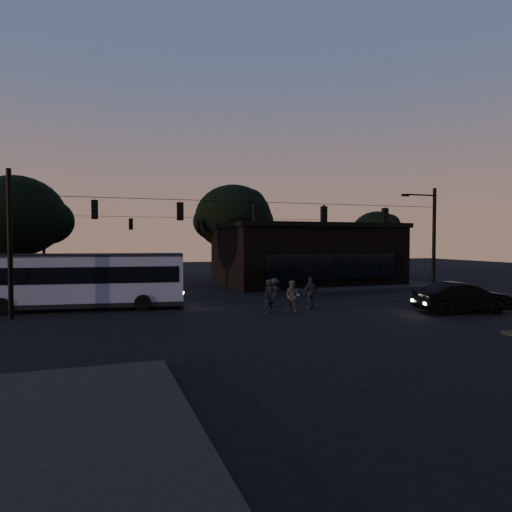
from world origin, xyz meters
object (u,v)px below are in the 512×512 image
object	(u,v)px
building	(305,254)
pedestrian_b	(293,296)
pedestrian_c	(311,293)
bus	(83,278)
pedestrian_d	(274,292)
car	(462,298)
pedestrian_a	(270,297)

from	to	relation	value
building	pedestrian_b	size ratio (longest dim) A/B	8.81
pedestrian_b	pedestrian_c	xyz separation A→B (m)	(1.48, 0.80, 0.04)
bus	pedestrian_b	world-z (taller)	bus
pedestrian_c	pedestrian_d	world-z (taller)	pedestrian_c
building	pedestrian_c	xyz separation A→B (m)	(-6.38, -13.95, -1.80)
pedestrian_c	car	bearing A→B (deg)	137.44
car	pedestrian_a	xyz separation A→B (m)	(-9.94, 3.29, 0.09)
building	bus	bearing A→B (deg)	-152.27
pedestrian_d	bus	bearing A→B (deg)	-17.75
building	pedestrian_b	xyz separation A→B (m)	(-7.86, -14.76, -1.83)
building	bus	distance (m)	21.10
pedestrian_a	pedestrian_d	xyz separation A→B (m)	(1.24, 2.39, -0.07)
pedestrian_b	pedestrian_d	world-z (taller)	pedestrian_b
building	pedestrian_d	distance (m)	14.79
building	bus	xyz separation A→B (m)	(-18.66, -9.81, -0.93)
bus	pedestrian_d	xyz separation A→B (m)	(10.70, -2.52, -0.94)
pedestrian_c	building	bearing A→B (deg)	-127.49
bus	pedestrian_b	distance (m)	11.91
pedestrian_b	pedestrian_d	distance (m)	2.43
pedestrian_d	pedestrian_c	bearing A→B (deg)	129.61
car	pedestrian_c	bearing A→B (deg)	70.91
pedestrian_b	bus	bearing A→B (deg)	-160.19
car	pedestrian_b	xyz separation A→B (m)	(-8.60, 3.25, 0.05)
building	pedestrian_c	world-z (taller)	building
building	bus	size ratio (longest dim) A/B	1.34
bus	car	xyz separation A→B (m)	(19.40, -8.20, -0.95)
building	car	size ratio (longest dim) A/B	3.06
pedestrian_a	pedestrian_b	xyz separation A→B (m)	(1.34, -0.04, -0.04)
bus	pedestrian_c	size ratio (longest dim) A/B	6.32
building	car	world-z (taller)	building
building	pedestrian_a	world-z (taller)	building
car	pedestrian_d	bearing A→B (deg)	67.41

